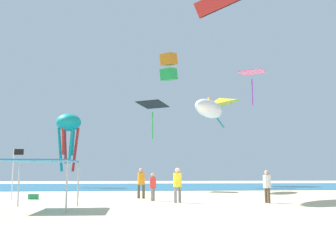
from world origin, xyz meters
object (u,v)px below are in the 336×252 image
kite_octopus_teal (69,125)px  kite_parafoil_red (221,1)px  banner_flag (14,168)px  kite_box_orange (169,67)px  canopy_tent (42,162)px  cooler_box (33,196)px  kite_diamond_black (153,106)px  person_near_tent (267,184)px  person_central (141,181)px  kite_inflatable_white (209,109)px  kite_diamond_pink (252,74)px  person_rightmost (153,185)px  person_leftmost (178,182)px  kite_delta_yellow (220,101)px

kite_octopus_teal → kite_parafoil_red: kite_parafoil_red is taller
banner_flag → kite_box_orange: bearing=61.5°
canopy_tent → cooler_box: bearing=106.3°
cooler_box → kite_box_orange: (10.08, 19.53, 13.86)m
kite_diamond_black → kite_parafoil_red: size_ratio=0.60×
person_near_tent → kite_diamond_black: kite_diamond_black is taller
banner_flag → kite_box_orange: kite_box_orange is taller
person_central → kite_inflatable_white: 12.07m
banner_flag → kite_inflatable_white: bearing=34.7°
person_near_tent → banner_flag: 14.60m
cooler_box → kite_diamond_pink: bearing=12.4°
person_central → cooler_box: person_central is taller
person_near_tent → person_central: 7.95m
person_rightmost → kite_octopus_teal: 22.82m
kite_parafoil_red → person_leftmost: bearing=87.9°
canopy_tent → person_central: canopy_tent is taller
canopy_tent → person_near_tent: canopy_tent is taller
kite_diamond_black → canopy_tent: bearing=-77.3°
person_rightmost → kite_parafoil_red: kite_parafoil_red is taller
person_leftmost → kite_delta_yellow: size_ratio=0.35×
banner_flag → cooler_box: bearing=40.9°
person_rightmost → kite_parafoil_red: bearing=-5.7°
kite_octopus_teal → kite_diamond_pink: kite_diamond_pink is taller
person_leftmost → kite_parafoil_red: bearing=30.6°
canopy_tent → kite_diamond_pink: (12.93, 10.15, 6.98)m
person_central → person_near_tent: bearing=171.9°
kite_octopus_teal → kite_parafoil_red: (16.18, -4.76, 12.89)m
person_rightmost → kite_diamond_pink: kite_diamond_pink is taller
kite_delta_yellow → kite_inflatable_white: size_ratio=0.97×
banner_flag → kite_parafoil_red: size_ratio=0.54×
kite_diamond_black → kite_delta_yellow: size_ratio=0.64×
person_rightmost → kite_inflatable_white: size_ratio=0.29×
kite_octopus_teal → kite_delta_yellow: bearing=-48.7°
cooler_box → kite_inflatable_white: kite_inflatable_white is taller
person_leftmost → kite_octopus_teal: kite_octopus_teal is taller
kite_diamond_black → person_leftmost: bearing=-56.4°
kite_octopus_teal → kite_delta_yellow: 18.66m
canopy_tent → cooler_box: 7.39m
person_leftmost → cooler_box: size_ratio=3.28×
cooler_box → kite_delta_yellow: kite_delta_yellow is taller
person_near_tent → kite_delta_yellow: 28.10m
person_rightmost → kite_delta_yellow: bearing=-0.6°
kite_inflatable_white → cooler_box: bearing=156.4°
person_near_tent → person_leftmost: (-4.77, 0.59, 0.08)m
person_central → person_leftmost: bearing=141.7°
banner_flag → person_leftmost: bearing=-16.1°
person_central → cooler_box: bearing=26.7°
kite_diamond_black → kite_octopus_teal: 11.75m
kite_box_orange → kite_delta_yellow: bearing=61.2°
person_near_tent → person_leftmost: size_ratio=0.93×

